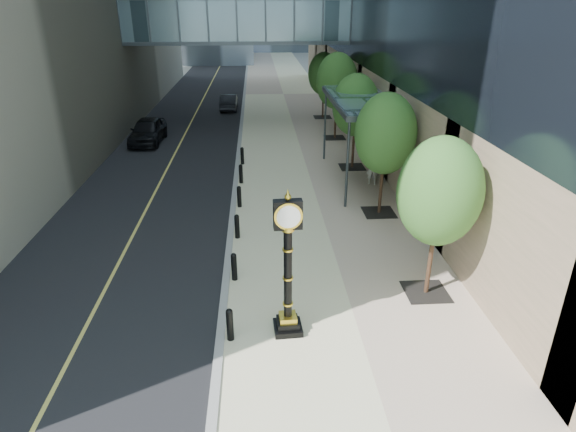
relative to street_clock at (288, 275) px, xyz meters
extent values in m
plane|color=gray|center=(1.06, -1.29, -1.91)|extent=(320.00, 320.00, 0.00)
cube|color=black|center=(-5.94, 38.71, -1.90)|extent=(8.00, 180.00, 0.02)
cube|color=beige|center=(2.06, 38.71, -1.88)|extent=(8.00, 180.00, 0.06)
cube|color=gray|center=(-1.94, 38.71, -1.87)|extent=(0.25, 180.00, 0.07)
cube|color=slate|center=(-1.94, 26.71, 5.59)|extent=(17.00, 4.00, 3.00)
cube|color=#383F44|center=(-1.94, 26.71, 4.14)|extent=(17.00, 4.20, 0.25)
cube|color=#383F44|center=(4.56, 12.71, 2.29)|extent=(3.00, 8.00, 0.25)
cube|color=slate|center=(4.56, 12.71, 2.44)|extent=(2.80, 7.80, 0.06)
cylinder|color=#383F44|center=(3.26, 9.01, 0.19)|extent=(0.12, 0.12, 4.20)
cylinder|color=#383F44|center=(3.26, 16.41, 0.19)|extent=(0.12, 0.12, 4.20)
cylinder|color=black|center=(-1.64, -0.29, -1.40)|extent=(0.20, 0.20, 0.90)
cylinder|color=black|center=(-1.64, 2.91, -1.40)|extent=(0.20, 0.20, 0.90)
cylinder|color=black|center=(-1.64, 6.11, -1.40)|extent=(0.20, 0.20, 0.90)
cylinder|color=black|center=(-1.64, 9.31, -1.40)|extent=(0.20, 0.20, 0.90)
cylinder|color=black|center=(-1.64, 12.51, -1.40)|extent=(0.20, 0.20, 0.90)
cylinder|color=black|center=(-1.64, 15.71, -1.40)|extent=(0.20, 0.20, 0.90)
cube|color=black|center=(4.66, 1.71, -1.84)|extent=(1.40, 1.40, 0.02)
cylinder|color=#452F1D|center=(4.66, 1.71, -0.46)|extent=(0.14, 0.14, 2.78)
ellipsoid|color=#356625|center=(4.66, 1.71, 1.69)|extent=(2.55, 2.55, 3.39)
cube|color=black|center=(4.66, 8.21, -1.84)|extent=(1.40, 1.40, 0.02)
cylinder|color=#452F1D|center=(4.66, 8.21, -0.42)|extent=(0.14, 0.14, 2.85)
ellipsoid|color=#356625|center=(4.66, 8.21, 1.78)|extent=(2.61, 2.61, 3.48)
cube|color=black|center=(4.66, 14.71, -1.84)|extent=(1.40, 1.40, 0.02)
cylinder|color=#452F1D|center=(4.66, 14.71, -0.45)|extent=(0.14, 0.14, 2.79)
ellipsoid|color=#356625|center=(4.66, 14.71, 1.70)|extent=(2.56, 2.56, 3.41)
cube|color=black|center=(4.66, 21.21, -1.84)|extent=(1.40, 1.40, 0.02)
cylinder|color=#452F1D|center=(4.66, 21.21, -0.33)|extent=(0.14, 0.14, 3.04)
ellipsoid|color=#356625|center=(4.66, 21.21, 2.02)|extent=(2.78, 2.78, 3.71)
cube|color=black|center=(4.66, 27.71, -1.84)|extent=(1.40, 1.40, 0.02)
cylinder|color=#452F1D|center=(4.66, 27.71, -0.49)|extent=(0.14, 0.14, 2.71)
ellipsoid|color=#356625|center=(4.66, 27.71, 1.60)|extent=(2.48, 2.48, 3.31)
cube|color=black|center=(0.00, 0.00, -1.76)|extent=(0.84, 0.84, 0.18)
cube|color=black|center=(0.00, 0.00, -1.58)|extent=(0.66, 0.66, 0.18)
cube|color=gold|center=(0.00, 0.00, -1.40)|extent=(0.52, 0.52, 0.18)
cylinder|color=black|center=(0.00, 0.00, 0.06)|extent=(0.23, 0.23, 2.75)
cube|color=black|center=(0.00, 0.00, 1.84)|extent=(0.77, 0.31, 0.80)
cylinder|color=white|center=(0.00, 0.16, 1.84)|extent=(0.62, 0.07, 0.62)
cylinder|color=white|center=(0.00, -0.16, 1.84)|extent=(0.62, 0.07, 0.62)
sphere|color=gold|center=(0.00, 0.00, 2.32)|extent=(0.18, 0.18, 0.18)
imported|color=#ACA79D|center=(5.16, 11.92, -1.00)|extent=(0.71, 0.57, 1.70)
imported|color=black|center=(-8.08, 20.99, -1.07)|extent=(2.06, 4.85, 1.63)
imported|color=black|center=(-3.14, 31.55, -1.23)|extent=(1.46, 4.03, 1.32)
camera|label=1|loc=(-0.74, -11.36, 6.90)|focal=30.00mm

